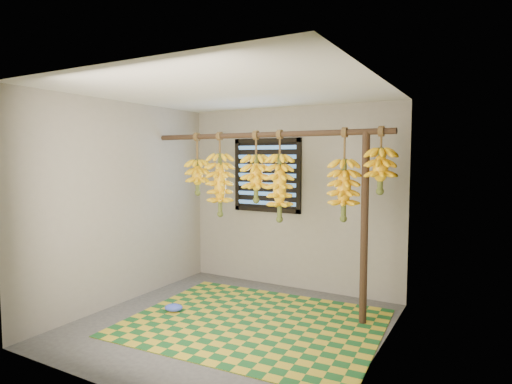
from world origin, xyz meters
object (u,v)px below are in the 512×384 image
Objects in this scene: woven_mat at (254,322)px; banana_bunch_f at (380,170)px; banana_bunch_e at (344,190)px; support_post at (364,229)px; banana_bunch_b at (220,185)px; plastic_bag at (174,308)px; banana_bunch_a at (198,177)px; banana_bunch_c at (256,178)px; banana_bunch_d at (280,188)px.

woven_mat is 3.82× the size of banana_bunch_f.
banana_bunch_e and banana_bunch_f have the same top height.
banana_bunch_b is (-1.79, 0.00, 0.41)m from support_post.
plastic_bag is at bearing -159.77° from support_post.
banana_bunch_a is 0.94× the size of banana_bunch_c.
banana_bunch_b is 0.82m from banana_bunch_d.
woven_mat is at bearing -34.72° from banana_bunch_b.
banana_bunch_a is at bearing 104.75° from plastic_bag.
plastic_bag reaches higher than woven_mat.
banana_bunch_d is (0.02, 0.55, 1.39)m from woven_mat.
banana_bunch_a is (-2.14, 0.00, 0.50)m from support_post.
banana_bunch_b is (0.16, 0.72, 1.36)m from plastic_bag.
woven_mat is at bearing -144.78° from banana_bunch_e.
support_post is 2.19m from banana_bunch_a.
banana_bunch_f is at bearing 0.00° from banana_bunch_c.
banana_bunch_a is 0.76× the size of banana_bunch_b.
plastic_bag is at bearing -157.38° from banana_bunch_e.
banana_bunch_c is 1.24× the size of banana_bunch_f.
woven_mat is at bearing -151.30° from support_post.
banana_bunch_a is 0.80× the size of banana_bunch_e.
plastic_bag is at bearing -102.20° from banana_bunch_b.
banana_bunch_b and banana_bunch_d have the same top height.
banana_bunch_d and banana_bunch_f have the same top height.
banana_bunch_e is (1.06, 0.00, -0.10)m from banana_bunch_c.
support_post is 2.28m from plastic_bag.
banana_bunch_c is (0.66, 0.72, 1.45)m from plastic_bag.
banana_bunch_b is 1.05× the size of banana_bunch_e.
banana_bunch_d and banana_bunch_e have the same top height.
banana_bunch_a is at bearing 180.00° from support_post.
support_post is 1.51m from woven_mat.
banana_bunch_d reaches higher than support_post.
banana_bunch_a is at bearing 180.00° from banana_bunch_f.
banana_bunch_b is at bearing 0.00° from banana_bunch_a.
support_post is 0.63m from banana_bunch_f.
banana_bunch_e is 1.46× the size of banana_bunch_f.
banana_bunch_f is (0.15, 0.00, 0.61)m from support_post.
support_post is at bearing 20.23° from plastic_bag.
banana_bunch_a and banana_bunch_e have the same top height.
woven_mat is 1.62m from banana_bunch_c.
support_post is 1.95× the size of banana_bunch_b.
banana_bunch_c and banana_bunch_f have the same top height.
banana_bunch_f reaches higher than woven_mat.
banana_bunch_c reaches higher than support_post.
banana_bunch_c and banana_bunch_d have the same top height.
plastic_bag is 2.71m from banana_bunch_f.
banana_bunch_a and banana_bunch_b have the same top height.
banana_bunch_e is at bearing 180.00° from support_post.
banana_bunch_d is at bearing 36.47° from plastic_bag.
support_post is 2.57× the size of banana_bunch_a.
banana_bunch_e is at bearing 22.62° from plastic_bag.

